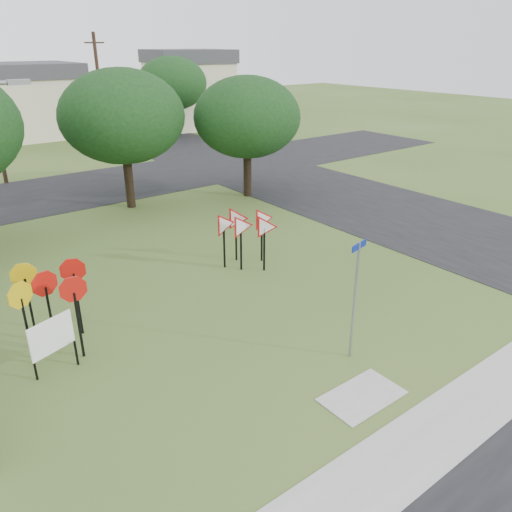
% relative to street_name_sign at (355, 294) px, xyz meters
% --- Properties ---
extents(ground, '(140.00, 140.00, 0.00)m').
position_rel_street_name_sign_xyz_m(ground, '(-1.01, 1.06, -1.88)').
color(ground, '#3D5921').
extents(sidewalk, '(30.00, 1.60, 0.02)m').
position_rel_street_name_sign_xyz_m(sidewalk, '(-1.01, -3.14, -1.87)').
color(sidewalk, '#9D9F96').
rests_on(sidewalk, ground).
extents(planting_strip, '(30.00, 0.80, 0.02)m').
position_rel_street_name_sign_xyz_m(planting_strip, '(-1.01, -4.34, -1.88)').
color(planting_strip, '#3D5921').
rests_on(planting_strip, ground).
extents(street_right, '(8.00, 50.00, 0.02)m').
position_rel_street_name_sign_xyz_m(street_right, '(10.99, 11.06, -1.87)').
color(street_right, black).
rests_on(street_right, ground).
extents(street_far, '(60.00, 8.00, 0.02)m').
position_rel_street_name_sign_xyz_m(street_far, '(-1.01, 21.06, -1.87)').
color(street_far, black).
rests_on(street_far, ground).
extents(curb_pad, '(2.00, 1.20, 0.02)m').
position_rel_street_name_sign_xyz_m(curb_pad, '(-1.01, -1.34, -1.87)').
color(curb_pad, '#9D9F96').
rests_on(curb_pad, ground).
extents(street_name_sign, '(0.67, 0.17, 3.32)m').
position_rel_street_name_sign_xyz_m(street_name_sign, '(0.00, 0.00, 0.00)').
color(street_name_sign, gray).
rests_on(street_name_sign, ground).
extents(stop_sign_cluster, '(2.25, 1.82, 2.40)m').
position_rel_street_name_sign_xyz_m(stop_sign_cluster, '(-6.14, 5.21, -0.10)').
color(stop_sign_cluster, black).
rests_on(stop_sign_cluster, ground).
extents(yield_sign_cluster, '(2.44, 1.99, 2.20)m').
position_rel_street_name_sign_xyz_m(yield_sign_cluster, '(1.30, 6.52, -0.26)').
color(yield_sign_cluster, black).
rests_on(yield_sign_cluster, ground).
extents(info_board, '(1.19, 0.46, 1.56)m').
position_rel_street_name_sign_xyz_m(info_board, '(-6.51, 4.11, -0.85)').
color(info_board, black).
rests_on(info_board, ground).
extents(far_pole_b, '(1.40, 0.24, 8.50)m').
position_rel_street_name_sign_xyz_m(far_pole_b, '(4.99, 29.06, 2.46)').
color(far_pole_b, '#38251A').
rests_on(far_pole_b, ground).
extents(house_mid, '(8.40, 8.40, 6.20)m').
position_rel_street_name_sign_xyz_m(house_mid, '(2.99, 41.06, 1.26)').
color(house_mid, '#EFE9C0').
rests_on(house_mid, ground).
extents(house_right, '(8.30, 8.30, 7.20)m').
position_rel_street_name_sign_xyz_m(house_right, '(16.99, 37.06, 1.77)').
color(house_right, '#EFE9C0').
rests_on(house_right, ground).
extents(tree_near_mid, '(6.00, 6.00, 6.80)m').
position_rel_street_name_sign_xyz_m(tree_near_mid, '(0.99, 16.06, 2.66)').
color(tree_near_mid, black).
rests_on(tree_near_mid, ground).
extents(tree_near_right, '(5.60, 5.60, 6.33)m').
position_rel_street_name_sign_xyz_m(tree_near_right, '(6.99, 14.06, 2.34)').
color(tree_near_right, black).
rests_on(tree_near_right, ground).
extents(tree_far_right, '(6.00, 6.00, 6.80)m').
position_rel_street_name_sign_xyz_m(tree_far_right, '(12.99, 33.06, 2.66)').
color(tree_far_right, black).
rests_on(tree_far_right, ground).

